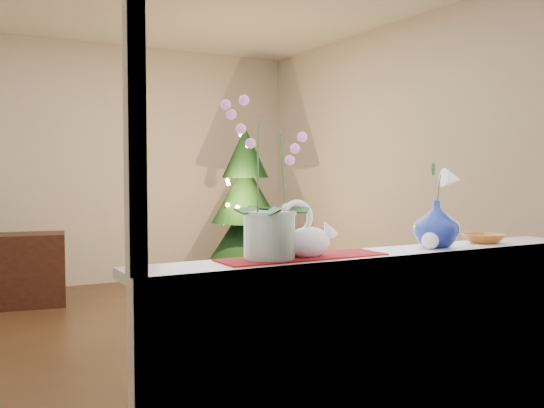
% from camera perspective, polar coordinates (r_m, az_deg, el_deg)
% --- Properties ---
extents(ground, '(5.00, 5.00, 0.00)m').
position_cam_1_polar(ground, '(4.85, -8.31, -12.05)').
color(ground, '#352415').
rests_on(ground, ground).
extents(wall_back, '(4.50, 0.10, 2.70)m').
position_cam_1_polar(wall_back, '(7.09, -15.51, 3.63)').
color(wall_back, beige).
rests_on(wall_back, ground).
extents(wall_front, '(4.50, 0.10, 2.70)m').
position_cam_1_polar(wall_front, '(2.50, 12.02, 5.03)').
color(wall_front, beige).
rests_on(wall_front, ground).
extents(wall_right, '(0.10, 5.00, 2.70)m').
position_cam_1_polar(wall_right, '(5.87, 12.68, 3.82)').
color(wall_right, beige).
rests_on(wall_right, ground).
extents(window_apron, '(2.20, 0.08, 0.88)m').
position_cam_1_polar(window_apron, '(2.66, 11.22, -14.96)').
color(window_apron, white).
rests_on(window_apron, ground).
extents(windowsill, '(2.20, 0.26, 0.04)m').
position_cam_1_polar(windowsill, '(2.63, 10.06, -4.89)').
color(windowsill, white).
rests_on(windowsill, window_apron).
extents(window_frame, '(2.22, 0.06, 1.60)m').
position_cam_1_polar(window_frame, '(2.56, 11.66, 12.86)').
color(window_frame, white).
rests_on(window_frame, windowsill).
extents(runner, '(0.70, 0.20, 0.01)m').
position_cam_1_polar(runner, '(2.41, 2.97, -5.02)').
color(runner, maroon).
rests_on(runner, windowsill).
extents(orchid_pot, '(0.27, 0.27, 0.63)m').
position_cam_1_polar(orchid_pot, '(2.32, -0.25, 2.39)').
color(orchid_pot, white).
rests_on(orchid_pot, windowsill).
extents(swan, '(0.28, 0.17, 0.22)m').
position_cam_1_polar(swan, '(2.40, 3.44, -2.50)').
color(swan, white).
rests_on(swan, windowsill).
extents(blue_vase, '(0.28, 0.28, 0.24)m').
position_cam_1_polar(blue_vase, '(2.84, 15.22, -1.47)').
color(blue_vase, navy).
rests_on(blue_vase, windowsill).
extents(lily, '(0.14, 0.08, 0.18)m').
position_cam_1_polar(lily, '(2.83, 15.28, 2.86)').
color(lily, silver).
rests_on(lily, blue_vase).
extents(paperweight, '(0.08, 0.08, 0.08)m').
position_cam_1_polar(paperweight, '(2.75, 14.67, -3.36)').
color(paperweight, silver).
rests_on(paperweight, windowsill).
extents(amber_dish, '(0.16, 0.16, 0.04)m').
position_cam_1_polar(amber_dish, '(3.07, 19.33, -3.13)').
color(amber_dish, '#984F17').
rests_on(amber_dish, windowsill).
extents(xmas_tree, '(1.11, 1.11, 1.73)m').
position_cam_1_polar(xmas_tree, '(6.38, -2.52, -0.53)').
color(xmas_tree, black).
rests_on(xmas_tree, ground).
extents(side_table, '(0.97, 0.60, 0.68)m').
position_cam_1_polar(side_table, '(6.19, -23.11, -5.76)').
color(side_table, black).
rests_on(side_table, ground).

